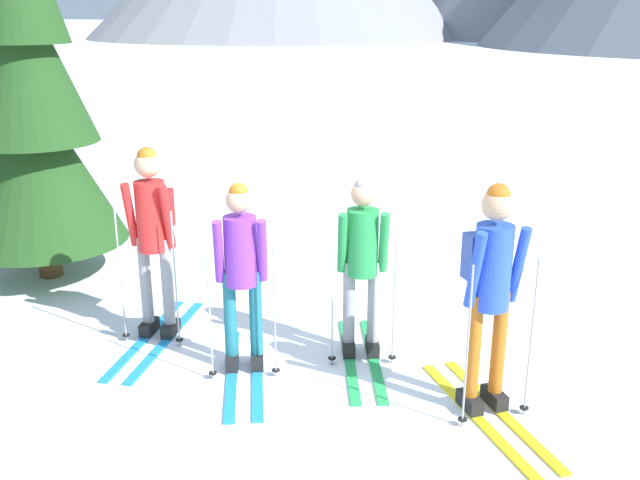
{
  "coord_description": "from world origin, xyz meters",
  "views": [
    {
      "loc": [
        2.17,
        -5.2,
        3.02
      ],
      "look_at": [
        0.02,
        0.44,
        1.05
      ],
      "focal_mm": 39.65,
      "sensor_mm": 36.0,
      "label": 1
    }
  ],
  "objects_px": {
    "skier_in_purple": "(241,267)",
    "skier_in_blue": "(490,285)",
    "skier_in_red": "(153,231)",
    "skier_in_green": "(362,262)",
    "pine_tree_near": "(30,100)"
  },
  "relations": [
    {
      "from": "skier_in_red",
      "to": "skier_in_purple",
      "type": "bearing_deg",
      "value": -15.8
    },
    {
      "from": "skier_in_red",
      "to": "pine_tree_near",
      "type": "xyz_separation_m",
      "value": [
        -2.12,
        0.93,
        1.01
      ]
    },
    {
      "from": "skier_in_green",
      "to": "skier_in_red",
      "type": "bearing_deg",
      "value": -171.7
    },
    {
      "from": "skier_in_green",
      "to": "skier_in_blue",
      "type": "height_order",
      "value": "skier_in_blue"
    },
    {
      "from": "skier_in_red",
      "to": "pine_tree_near",
      "type": "bearing_deg",
      "value": 156.3
    },
    {
      "from": "skier_in_blue",
      "to": "pine_tree_near",
      "type": "relative_size",
      "value": 0.41
    },
    {
      "from": "skier_in_purple",
      "to": "skier_in_blue",
      "type": "relative_size",
      "value": 0.91
    },
    {
      "from": "skier_in_red",
      "to": "pine_tree_near",
      "type": "relative_size",
      "value": 0.41
    },
    {
      "from": "skier_in_red",
      "to": "skier_in_blue",
      "type": "height_order",
      "value": "skier_in_red"
    },
    {
      "from": "skier_in_purple",
      "to": "pine_tree_near",
      "type": "relative_size",
      "value": 0.37
    },
    {
      "from": "skier_in_purple",
      "to": "skier_in_red",
      "type": "bearing_deg",
      "value": 164.2
    },
    {
      "from": "skier_in_blue",
      "to": "skier_in_red",
      "type": "bearing_deg",
      "value": 175.64
    },
    {
      "from": "skier_in_green",
      "to": "pine_tree_near",
      "type": "bearing_deg",
      "value": 170.99
    },
    {
      "from": "skier_in_blue",
      "to": "pine_tree_near",
      "type": "height_order",
      "value": "pine_tree_near"
    },
    {
      "from": "skier_in_red",
      "to": "skier_in_purple",
      "type": "relative_size",
      "value": 1.1
    }
  ]
}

